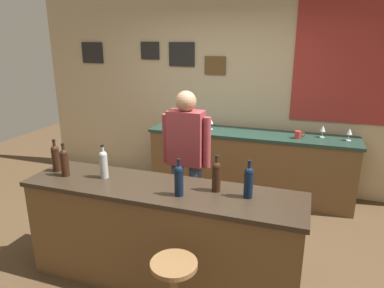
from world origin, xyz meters
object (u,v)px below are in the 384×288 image
object	(u,v)px
wine_bottle_a	(56,157)
wine_glass_b	(200,122)
wine_bottle_b	(65,161)
wine_bottle_c	(104,163)
wine_bottle_e	(216,175)
coffee_mug	(298,135)
wine_bottle_f	(249,181)
wine_glass_a	(179,118)
wine_glass_d	(323,129)
wine_bottle_d	(179,179)
wine_glass_e	(349,132)
bartender	(186,157)
wine_glass_c	(211,122)

from	to	relation	value
wine_bottle_a	wine_glass_b	bearing A→B (deg)	68.43
wine_bottle_b	wine_bottle_c	world-z (taller)	same
wine_bottle_e	coffee_mug	world-z (taller)	wine_bottle_e
wine_bottle_f	wine_glass_a	world-z (taller)	wine_bottle_f
wine_glass_d	coffee_mug	xyz separation A→B (m)	(-0.29, -0.15, -0.06)
wine_bottle_d	wine_bottle_e	bearing A→B (deg)	34.31
wine_glass_b	wine_glass_d	bearing A→B (deg)	4.60
wine_glass_d	wine_glass_b	bearing A→B (deg)	-175.40
wine_glass_a	wine_glass_e	bearing A→B (deg)	-1.53
bartender	wine_bottle_b	xyz separation A→B (m)	(-0.87, -0.80, 0.12)
wine_bottle_e	wine_glass_d	world-z (taller)	wine_bottle_e
wine_glass_d	wine_bottle_b	bearing A→B (deg)	-135.48
wine_bottle_a	wine_bottle_b	size ratio (longest dim) A/B	1.00
bartender	wine_bottle_e	distance (m)	0.85
wine_bottle_c	wine_bottle_f	size ratio (longest dim) A/B	1.00
wine_bottle_e	wine_glass_e	size ratio (longest dim) A/B	1.97
wine_bottle_b	wine_bottle_e	bearing A→B (deg)	5.27
wine_bottle_e	wine_glass_d	bearing A→B (deg)	67.69
wine_glass_c	wine_bottle_d	bearing A→B (deg)	-80.53
wine_glass_d	wine_bottle_f	bearing A→B (deg)	-105.43
wine_bottle_b	wine_glass_c	size ratio (longest dim) A/B	1.97
wine_bottle_a	wine_glass_c	size ratio (longest dim) A/B	1.97
wine_glass_d	wine_glass_e	xyz separation A→B (m)	(0.31, -0.05, 0.00)
wine_bottle_b	wine_bottle_c	bearing A→B (deg)	11.76
bartender	coffee_mug	distance (m)	1.61
wine_bottle_c	wine_glass_e	distance (m)	2.98
wine_bottle_b	wine_glass_d	distance (m)	3.10
wine_glass_c	wine_glass_d	distance (m)	1.45
wine_glass_c	wine_glass_d	size ratio (longest dim) A/B	1.00
wine_bottle_a	wine_glass_d	distance (m)	3.16
wine_bottle_d	wine_glass_c	bearing A→B (deg)	99.47
wine_bottle_a	wine_bottle_e	size ratio (longest dim) A/B	1.00
wine_bottle_a	coffee_mug	world-z (taller)	wine_bottle_a
wine_bottle_d	coffee_mug	distance (m)	2.23
wine_bottle_d	wine_glass_d	bearing A→B (deg)	63.74
wine_bottle_d	wine_glass_c	world-z (taller)	wine_bottle_d
wine_glass_a	wine_glass_b	size ratio (longest dim) A/B	1.00
coffee_mug	wine_glass_e	bearing A→B (deg)	9.48
bartender	wine_bottle_b	bearing A→B (deg)	-137.26
wine_bottle_b	wine_glass_a	size ratio (longest dim) A/B	1.97
wine_glass_b	coffee_mug	size ratio (longest dim) A/B	1.24
bartender	wine_bottle_c	xyz separation A→B (m)	(-0.51, -0.73, 0.12)
wine_bottle_a	coffee_mug	distance (m)	2.85
wine_glass_a	wine_glass_b	distance (m)	0.40
bartender	wine_bottle_c	bearing A→B (deg)	-125.10
bartender	wine_glass_b	distance (m)	1.27
bartender	wine_bottle_a	xyz separation A→B (m)	(-1.02, -0.73, 0.12)
wine_bottle_a	wine_bottle_b	bearing A→B (deg)	-24.74
wine_bottle_d	wine_glass_e	world-z (taller)	wine_bottle_d
bartender	wine_bottle_f	distance (m)	1.05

